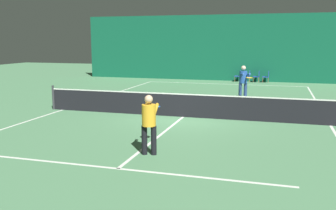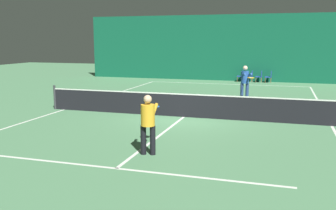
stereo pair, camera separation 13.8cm
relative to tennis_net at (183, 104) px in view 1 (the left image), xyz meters
The scene contains 15 objects.
ground_plane 0.51m from the tennis_net, ahead, with size 60.00×60.00×0.00m, color #4C7F56.
backdrop_curtain 14.37m from the tennis_net, 90.00° to the left, with size 23.00×0.12×4.93m.
court_line_baseline_far 11.91m from the tennis_net, 90.00° to the left, with size 11.00×0.10×0.00m.
court_line_service_far 6.42m from the tennis_net, 90.00° to the left, with size 8.25×0.10×0.00m.
court_line_service_near 6.42m from the tennis_net, 90.00° to the right, with size 8.25×0.10×0.00m.
court_line_sideline_left 5.52m from the tennis_net, behind, with size 0.10×23.80×0.00m.
court_line_sideline_right 5.52m from the tennis_net, ahead, with size 0.10×23.80×0.00m.
court_line_centre 0.51m from the tennis_net, ahead, with size 0.10×12.80×0.00m.
tennis_net is the anchor object (origin of this frame).
player_near 5.10m from the tennis_net, 86.20° to the right, with size 0.57×1.37×1.62m.
player_far 5.53m from the tennis_net, 69.96° to the left, with size 0.85×1.43×1.76m.
courtside_chair_0 13.71m from the tennis_net, 86.69° to the left, with size 0.44×0.44×0.84m.
courtside_chair_1 13.76m from the tennis_net, 83.90° to the left, with size 0.44×0.44×0.84m.
courtside_chair_2 13.85m from the tennis_net, 81.14° to the left, with size 0.44×0.44×0.84m.
courtside_chair_3 13.97m from the tennis_net, 78.42° to the left, with size 0.44×0.44×0.84m.
Camera 1 is at (3.58, -14.30, 3.05)m, focal length 40.00 mm.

